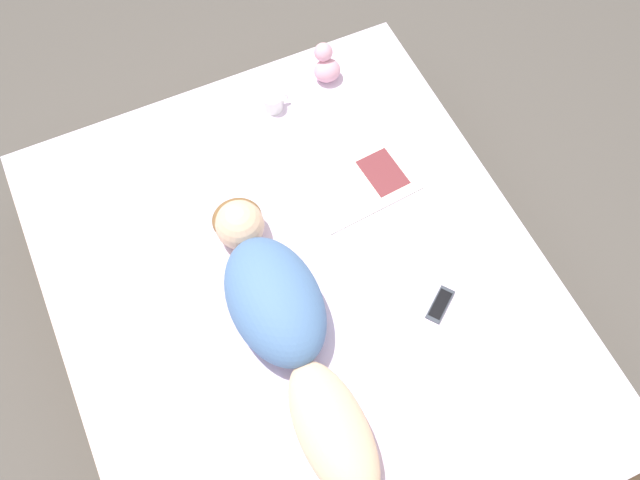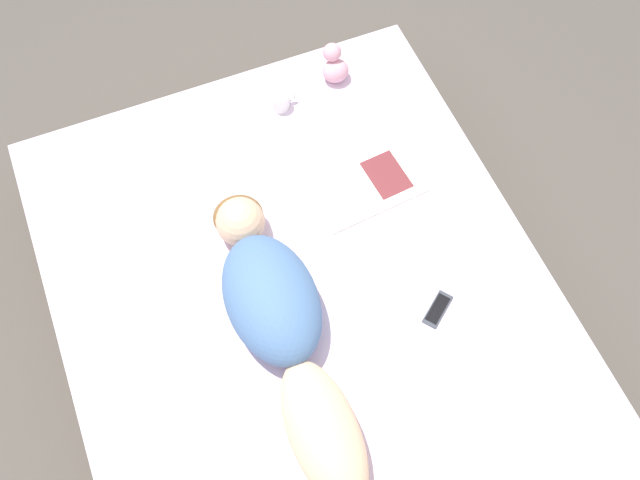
# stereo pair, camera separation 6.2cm
# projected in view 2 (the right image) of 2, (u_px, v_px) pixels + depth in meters

# --- Properties ---
(ground_plane) EXTENTS (12.00, 12.00, 0.00)m
(ground_plane) POSITION_uv_depth(u_px,v_px,m) (305.00, 338.00, 3.44)
(ground_plane) COLOR #4C4742
(bed) EXTENTS (1.96, 2.34, 0.54)m
(bed) POSITION_uv_depth(u_px,v_px,m) (304.00, 316.00, 3.21)
(bed) COLOR tan
(bed) RESTS_ON ground_plane
(person) EXTENTS (0.36, 1.30, 0.24)m
(person) POSITION_uv_depth(u_px,v_px,m) (280.00, 321.00, 2.79)
(person) COLOR #DBB28E
(person) RESTS_ON bed
(open_magazine) EXTENTS (0.49, 0.34, 0.01)m
(open_magazine) POSITION_uv_depth(u_px,v_px,m) (364.00, 185.00, 3.19)
(open_magazine) COLOR silver
(open_magazine) RESTS_ON bed
(coffee_mug) EXTENTS (0.12, 0.09, 0.08)m
(coffee_mug) POSITION_uv_depth(u_px,v_px,m) (280.00, 100.00, 3.36)
(coffee_mug) COLOR white
(coffee_mug) RESTS_ON bed
(cell_phone) EXTENTS (0.16, 0.14, 0.01)m
(cell_phone) POSITION_uv_depth(u_px,v_px,m) (438.00, 309.00, 2.92)
(cell_phone) COLOR #333842
(cell_phone) RESTS_ON bed
(plush_toy) EXTENTS (0.12, 0.14, 0.17)m
(plush_toy) POSITION_uv_depth(u_px,v_px,m) (334.00, 65.00, 3.42)
(plush_toy) COLOR #DB9EB2
(plush_toy) RESTS_ON bed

